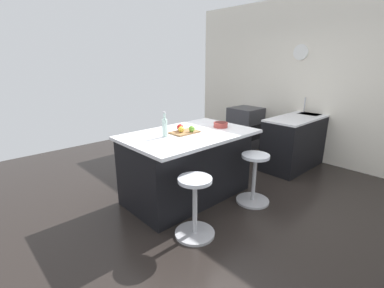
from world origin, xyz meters
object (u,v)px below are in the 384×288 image
object	(u,v)px
oven_range	(245,128)
stool_by_window	(254,180)
apple_yellow	(181,129)
cutting_board	(185,132)
fruit_bowl	(221,124)
kitchen_island	(187,165)
stool_middle	(195,209)
apple_red	(180,127)
water_bottle	(165,127)
apple_green	(192,129)

from	to	relation	value
oven_range	stool_by_window	distance (m)	2.48
oven_range	apple_yellow	world-z (taller)	apple_yellow
cutting_board	fruit_bowl	world-z (taller)	fruit_bowl
kitchen_island	stool_middle	xyz separation A→B (m)	(0.54, 0.73, -0.15)
fruit_bowl	cutting_board	bearing A→B (deg)	-10.35
cutting_board	apple_red	xyz separation A→B (m)	(0.02, -0.07, 0.05)
oven_range	apple_red	distance (m)	2.69
stool_by_window	water_bottle	world-z (taller)	water_bottle
cutting_board	apple_green	bearing A→B (deg)	127.53
oven_range	apple_red	size ratio (longest dim) A/B	9.72
oven_range	stool_by_window	xyz separation A→B (m)	(1.91, 1.58, -0.12)
oven_range	fruit_bowl	xyz separation A→B (m)	(1.91, 0.96, 0.53)
oven_range	water_bottle	world-z (taller)	water_bottle
stool_middle	apple_yellow	size ratio (longest dim) A/B	8.75
kitchen_island	fruit_bowl	xyz separation A→B (m)	(-0.54, 0.11, 0.50)
stool_middle	apple_yellow	xyz separation A→B (m)	(-0.44, -0.72, 0.67)
stool_by_window	stool_middle	xyz separation A→B (m)	(1.08, 0.00, 0.00)
oven_range	kitchen_island	xyz separation A→B (m)	(2.45, 0.85, 0.03)
apple_red	apple_yellow	world-z (taller)	apple_red
apple_green	fruit_bowl	world-z (taller)	apple_green
kitchen_island	water_bottle	bearing A→B (deg)	-4.13
apple_green	oven_range	bearing A→B (deg)	-159.14
stool_middle	stool_by_window	bearing A→B (deg)	180.00
apple_red	apple_green	xyz separation A→B (m)	(-0.08, 0.14, -0.00)
oven_range	fruit_bowl	distance (m)	2.20
water_bottle	cutting_board	bearing A→B (deg)	175.09
apple_green	fruit_bowl	distance (m)	0.53
stool_middle	apple_red	distance (m)	1.14
kitchen_island	apple_yellow	size ratio (longest dim) A/B	22.24
oven_range	apple_red	world-z (taller)	apple_red
kitchen_island	fruit_bowl	size ratio (longest dim) A/B	8.62
apple_red	cutting_board	bearing A→B (deg)	104.43
cutting_board	apple_yellow	distance (m)	0.08
cutting_board	apple_yellow	world-z (taller)	apple_yellow
cutting_board	fruit_bowl	xyz separation A→B (m)	(-0.59, 0.11, 0.03)
apple_red	fruit_bowl	world-z (taller)	apple_red
water_bottle	stool_by_window	bearing A→B (deg)	139.60
cutting_board	stool_middle	bearing A→B (deg)	55.65
oven_range	stool_middle	size ratio (longest dim) A/B	1.29
kitchen_island	apple_red	bearing A→B (deg)	-47.64
apple_yellow	water_bottle	xyz separation A→B (m)	(0.24, -0.03, 0.06)
apple_green	apple_yellow	distance (m)	0.14
kitchen_island	apple_green	bearing A→B (deg)	101.02
apple_red	kitchen_island	bearing A→B (deg)	132.36
oven_range	stool_middle	bearing A→B (deg)	27.82
oven_range	stool_by_window	world-z (taller)	oven_range
oven_range	cutting_board	bearing A→B (deg)	18.88
oven_range	water_bottle	size ratio (longest dim) A/B	2.79
cutting_board	water_bottle	xyz separation A→B (m)	(0.30, -0.03, 0.11)
oven_range	apple_yellow	distance (m)	2.75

